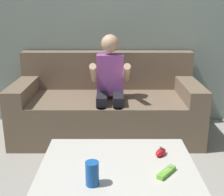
{
  "coord_description": "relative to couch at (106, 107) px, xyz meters",
  "views": [
    {
      "loc": [
        -0.16,
        -1.34,
        1.25
      ],
      "look_at": [
        -0.15,
        0.78,
        0.59
      ],
      "focal_mm": 47.08,
      "sensor_mm": 36.0,
      "label": 1
    }
  ],
  "objects": [
    {
      "name": "soda_can",
      "position": [
        -0.04,
        -1.56,
        0.2
      ],
      "size": [
        0.07,
        0.07,
        0.12
      ],
      "primitive_type": "cylinder",
      "color": "#1959B2",
      "rests_on": "coffee_table"
    },
    {
      "name": "coffee_table",
      "position": [
        0.08,
        -1.36,
        0.1
      ],
      "size": [
        0.85,
        0.63,
        0.42
      ],
      "color": "beige",
      "rests_on": "ground"
    },
    {
      "name": "couch",
      "position": [
        0.0,
        0.0,
        0.0
      ],
      "size": [
        1.78,
        0.8,
        0.8
      ],
      "color": "#75604C",
      "rests_on": "ground"
    },
    {
      "name": "person_seated_on_couch",
      "position": [
        0.03,
        -0.18,
        0.29
      ],
      "size": [
        0.35,
        0.43,
        1.01
      ],
      "color": "black",
      "rests_on": "ground"
    },
    {
      "name": "wall_back",
      "position": [
        0.21,
        0.4,
        0.97
      ],
      "size": [
        4.96,
        0.05,
        2.5
      ],
      "primitive_type": "cube",
      "color": "gray",
      "rests_on": "ground"
    },
    {
      "name": "game_remote_lime_near_edge",
      "position": [
        0.33,
        -1.46,
        0.15
      ],
      "size": [
        0.12,
        0.13,
        0.03
      ],
      "color": "#72C638",
      "rests_on": "coffee_table"
    },
    {
      "name": "nunchuk_red",
      "position": [
        0.34,
        -1.26,
        0.16
      ],
      "size": [
        0.09,
        0.1,
        0.05
      ],
      "color": "red",
      "rests_on": "coffee_table"
    }
  ]
}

